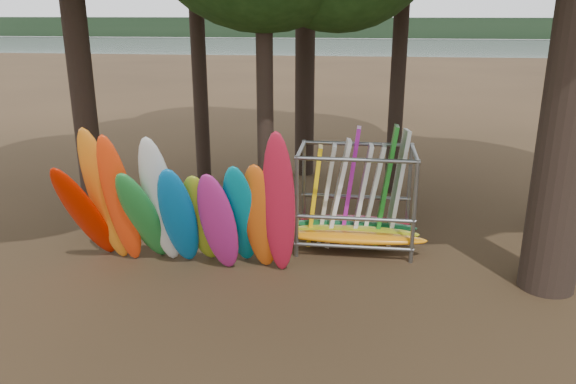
# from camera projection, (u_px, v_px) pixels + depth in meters

# --- Properties ---
(ground) EXTENTS (120.00, 120.00, 0.00)m
(ground) POSITION_uv_depth(u_px,v_px,m) (290.00, 281.00, 11.27)
(ground) COLOR #47331E
(ground) RESTS_ON ground
(lake) EXTENTS (160.00, 160.00, 0.00)m
(lake) POSITION_uv_depth(u_px,v_px,m) (352.00, 56.00, 67.90)
(lake) COLOR gray
(lake) RESTS_ON ground
(far_shore) EXTENTS (160.00, 4.00, 4.00)m
(far_shore) POSITION_uv_depth(u_px,v_px,m) (358.00, 28.00, 114.47)
(far_shore) COLOR black
(far_shore) RESTS_ON ground
(kayak_row) EXTENTS (4.81, 1.98, 3.28)m
(kayak_row) POSITION_uv_depth(u_px,v_px,m) (176.00, 212.00, 11.28)
(kayak_row) COLOR red
(kayak_row) RESTS_ON ground
(storage_rack) EXTENTS (3.22, 1.57, 2.83)m
(storage_rack) POSITION_uv_depth(u_px,v_px,m) (355.00, 202.00, 12.67)
(storage_rack) COLOR slate
(storage_rack) RESTS_ON ground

